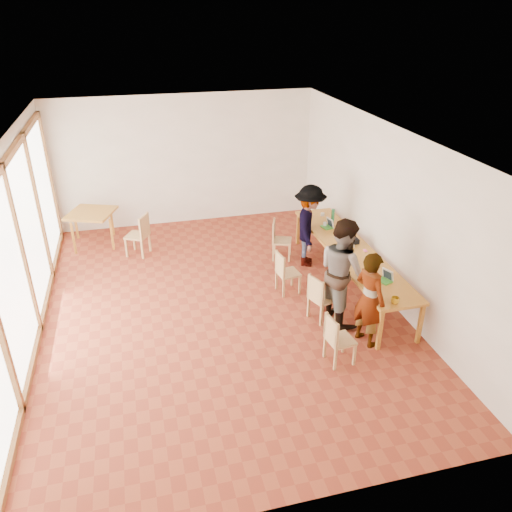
# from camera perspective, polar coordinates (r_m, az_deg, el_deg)

# --- Properties ---
(ground) EXTENTS (8.00, 8.00, 0.00)m
(ground) POSITION_cam_1_polar(r_m,az_deg,el_deg) (8.82, -4.30, -5.81)
(ground) COLOR brown
(ground) RESTS_ON ground
(wall_back) EXTENTS (6.00, 0.10, 3.00)m
(wall_back) POSITION_cam_1_polar(r_m,az_deg,el_deg) (11.84, -8.11, 10.75)
(wall_back) COLOR #F0E2CF
(wall_back) RESTS_ON ground
(wall_front) EXTENTS (6.00, 0.10, 3.00)m
(wall_front) POSITION_cam_1_polar(r_m,az_deg,el_deg) (4.81, 4.03, -15.95)
(wall_front) COLOR #F0E2CF
(wall_front) RESTS_ON ground
(wall_right) EXTENTS (0.10, 8.00, 3.00)m
(wall_right) POSITION_cam_1_polar(r_m,az_deg,el_deg) (9.04, 14.47, 4.94)
(wall_right) COLOR #F0E2CF
(wall_right) RESTS_ON ground
(window_wall) EXTENTS (0.10, 8.00, 3.00)m
(window_wall) POSITION_cam_1_polar(r_m,az_deg,el_deg) (8.22, -25.43, 0.78)
(window_wall) COLOR white
(window_wall) RESTS_ON ground
(ceiling) EXTENTS (6.00, 8.00, 0.04)m
(ceiling) POSITION_cam_1_polar(r_m,az_deg,el_deg) (7.62, -5.10, 13.64)
(ceiling) COLOR white
(ceiling) RESTS_ON wall_back
(communal_table) EXTENTS (0.80, 4.00, 0.75)m
(communal_table) POSITION_cam_1_polar(r_m,az_deg,el_deg) (9.28, 10.72, 0.52)
(communal_table) COLOR #C7862C
(communal_table) RESTS_ON ground
(side_table) EXTENTS (0.90, 0.90, 0.75)m
(side_table) POSITION_cam_1_polar(r_m,az_deg,el_deg) (11.34, -18.31, 4.42)
(side_table) COLOR #C7862C
(side_table) RESTS_ON ground
(chair_near) EXTENTS (0.41, 0.41, 0.42)m
(chair_near) POSITION_cam_1_polar(r_m,az_deg,el_deg) (7.37, 9.11, -8.92)
(chair_near) COLOR tan
(chair_near) RESTS_ON ground
(chair_mid) EXTENTS (0.49, 0.49, 0.44)m
(chair_mid) POSITION_cam_1_polar(r_m,az_deg,el_deg) (8.26, 7.24, -4.31)
(chair_mid) COLOR tan
(chair_mid) RESTS_ON ground
(chair_far) EXTENTS (0.42, 0.42, 0.43)m
(chair_far) POSITION_cam_1_polar(r_m,az_deg,el_deg) (8.99, 3.23, -1.45)
(chair_far) COLOR tan
(chair_far) RESTS_ON ground
(chair_empty) EXTENTS (0.49, 0.49, 0.44)m
(chair_empty) POSITION_cam_1_polar(r_m,az_deg,el_deg) (10.22, 2.50, 2.34)
(chair_empty) COLOR tan
(chair_empty) RESTS_ON ground
(chair_spare) EXTENTS (0.57, 0.57, 0.48)m
(chair_spare) POSITION_cam_1_polar(r_m,az_deg,el_deg) (10.59, -13.04, 2.84)
(chair_spare) COLOR tan
(chair_spare) RESTS_ON ground
(person_near) EXTENTS (0.54, 0.66, 1.55)m
(person_near) POSITION_cam_1_polar(r_m,az_deg,el_deg) (7.74, 12.83, -4.82)
(person_near) COLOR gray
(person_near) RESTS_ON ground
(person_mid) EXTENTS (0.81, 0.97, 1.81)m
(person_mid) POSITION_cam_1_polar(r_m,az_deg,el_deg) (8.15, 9.85, -1.71)
(person_mid) COLOR gray
(person_mid) RESTS_ON ground
(person_far) EXTENTS (0.97, 1.23, 1.66)m
(person_far) POSITION_cam_1_polar(r_m,az_deg,el_deg) (9.90, 6.11, 3.44)
(person_far) COLOR gray
(person_far) RESTS_ON ground
(laptop_near) EXTENTS (0.27, 0.28, 0.20)m
(laptop_near) POSITION_cam_1_polar(r_m,az_deg,el_deg) (8.32, 14.62, -2.42)
(laptop_near) COLOR green
(laptop_near) RESTS_ON communal_table
(laptop_mid) EXTENTS (0.22, 0.25, 0.19)m
(laptop_mid) POSITION_cam_1_polar(r_m,az_deg,el_deg) (9.36, 10.64, 1.46)
(laptop_mid) COLOR green
(laptop_mid) RESTS_ON communal_table
(laptop_far) EXTENTS (0.23, 0.26, 0.19)m
(laptop_far) POSITION_cam_1_polar(r_m,az_deg,el_deg) (10.07, 8.28, 3.53)
(laptop_far) COLOR green
(laptop_far) RESTS_ON communal_table
(yellow_mug) EXTENTS (0.14, 0.14, 0.10)m
(yellow_mug) POSITION_cam_1_polar(r_m,az_deg,el_deg) (7.75, 15.60, -4.90)
(yellow_mug) COLOR #C28A10
(yellow_mug) RESTS_ON communal_table
(green_bottle) EXTENTS (0.07, 0.07, 0.28)m
(green_bottle) POSITION_cam_1_polar(r_m,az_deg,el_deg) (10.30, 8.78, 4.59)
(green_bottle) COLOR #268048
(green_bottle) RESTS_ON communal_table
(clear_glass) EXTENTS (0.07, 0.07, 0.09)m
(clear_glass) POSITION_cam_1_polar(r_m,az_deg,el_deg) (10.10, 7.87, 3.59)
(clear_glass) COLOR silver
(clear_glass) RESTS_ON communal_table
(condiment_cup) EXTENTS (0.08, 0.08, 0.06)m
(condiment_cup) POSITION_cam_1_polar(r_m,az_deg,el_deg) (10.63, 7.62, 4.75)
(condiment_cup) COLOR white
(condiment_cup) RESTS_ON communal_table
(pink_phone) EXTENTS (0.05, 0.10, 0.01)m
(pink_phone) POSITION_cam_1_polar(r_m,az_deg,el_deg) (9.24, 12.38, 0.62)
(pink_phone) COLOR #E24D9A
(pink_phone) RESTS_ON communal_table
(black_pouch) EXTENTS (0.16, 0.26, 0.09)m
(black_pouch) POSITION_cam_1_polar(r_m,az_deg,el_deg) (9.52, 11.01, 1.83)
(black_pouch) COLOR black
(black_pouch) RESTS_ON communal_table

